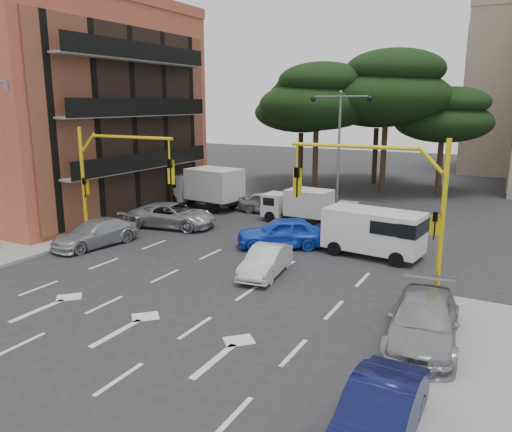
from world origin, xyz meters
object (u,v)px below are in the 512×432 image
(car_silver_cross_b, at_px, (269,203))
(street_lamp_center, at_px, (339,130))
(car_white_hatch, at_px, (266,261))
(box_truck_b, at_px, (297,206))
(car_silver_wagon, at_px, (95,233))
(van_white, at_px, (373,233))
(car_blue_compact, at_px, (282,233))
(car_silver_cross_a, at_px, (173,215))
(car_navy_parked, at_px, (379,415))
(box_truck_a, at_px, (203,188))
(signal_mast_left, at_px, (109,172))
(signal_mast_right, at_px, (391,196))
(car_silver_parked, at_px, (423,322))

(car_silver_cross_b, bearing_deg, street_lamp_center, -49.96)
(car_white_hatch, distance_m, car_silver_cross_b, 12.09)
(car_white_hatch, distance_m, box_truck_b, 9.73)
(car_white_hatch, height_order, box_truck_b, box_truck_b)
(car_silver_wagon, height_order, van_white, van_white)
(car_blue_compact, height_order, car_silver_cross_a, car_blue_compact)
(car_blue_compact, relative_size, car_navy_parked, 1.11)
(box_truck_b, bearing_deg, car_blue_compact, -161.97)
(car_navy_parked, height_order, box_truck_a, box_truck_a)
(box_truck_a, bearing_deg, car_blue_compact, -117.35)
(signal_mast_left, xyz_separation_m, car_silver_cross_a, (-0.13, 5.01, -3.18))
(signal_mast_right, relative_size, car_silver_cross_b, 1.49)
(street_lamp_center, height_order, car_white_hatch, street_lamp_center)
(signal_mast_left, height_order, car_silver_cross_b, signal_mast_left)
(box_truck_a, bearing_deg, box_truck_b, -89.83)
(car_silver_cross_b, xyz_separation_m, box_truck_a, (-4.82, -0.54, 0.72))
(signal_mast_left, distance_m, van_white, 13.04)
(signal_mast_right, xyz_separation_m, street_lamp_center, (-6.80, 14.01, 1.54))
(street_lamp_center, height_order, car_silver_cross_b, street_lamp_center)
(box_truck_b, bearing_deg, signal_mast_left, 151.00)
(car_silver_cross_a, bearing_deg, van_white, -99.41)
(car_silver_wagon, xyz_separation_m, car_navy_parked, (16.70, -8.26, 0.00))
(car_white_hatch, bearing_deg, van_white, 48.31)
(signal_mast_right, height_order, car_silver_cross_b, signal_mast_right)
(car_silver_cross_a, xyz_separation_m, car_silver_parked, (15.63, -8.15, 0.01))
(car_silver_wagon, bearing_deg, box_truck_a, 102.40)
(car_silver_wagon, height_order, car_silver_cross_a, car_silver_cross_a)
(box_truck_a, relative_size, box_truck_b, 1.34)
(car_silver_cross_a, relative_size, car_silver_parked, 1.02)
(van_white, relative_size, box_truck_a, 0.79)
(car_silver_cross_b, xyz_separation_m, car_navy_parked, (12.35, -19.29, -0.02))
(signal_mast_left, distance_m, box_truck_a, 10.89)
(street_lamp_center, bearing_deg, car_silver_wagon, -119.70)
(car_silver_cross_b, distance_m, car_navy_parked, 22.90)
(car_white_hatch, relative_size, car_navy_parked, 0.92)
(street_lamp_center, height_order, box_truck_a, street_lamp_center)
(signal_mast_right, relative_size, signal_mast_left, 1.00)
(car_silver_parked, bearing_deg, car_silver_cross_a, 146.22)
(box_truck_a, bearing_deg, car_silver_parked, -120.92)
(car_silver_parked, height_order, box_truck_b, box_truck_b)
(van_white, bearing_deg, signal_mast_right, 26.97)
(box_truck_b, bearing_deg, car_navy_parked, -148.92)
(car_navy_parked, relative_size, car_silver_parked, 0.82)
(car_blue_compact, relative_size, box_truck_a, 0.79)
(car_navy_parked, height_order, van_white, van_white)
(car_navy_parked, bearing_deg, van_white, 106.15)
(signal_mast_right, bearing_deg, car_white_hatch, 178.25)
(car_navy_parked, xyz_separation_m, car_silver_parked, (0.00, 5.14, 0.05))
(car_white_hatch, xyz_separation_m, car_navy_parked, (7.02, -8.43, 0.06))
(car_silver_cross_b, bearing_deg, car_navy_parked, -146.76)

